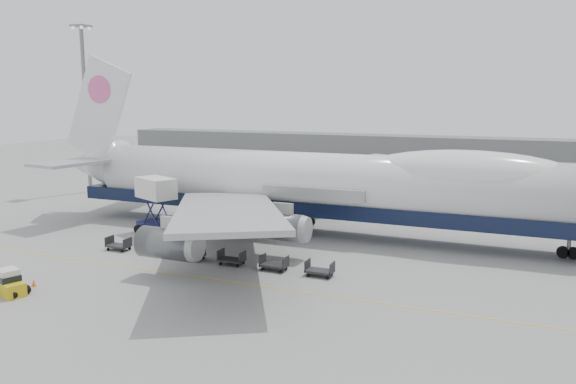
% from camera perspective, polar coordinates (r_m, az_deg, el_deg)
% --- Properties ---
extents(ground, '(260.00, 260.00, 0.00)m').
position_cam_1_polar(ground, '(51.10, -1.92, -7.20)').
color(ground, gray).
rests_on(ground, ground).
extents(apron_line, '(60.00, 0.15, 0.01)m').
position_cam_1_polar(apron_line, '(45.98, -5.08, -9.18)').
color(apron_line, gold).
rests_on(apron_line, ground).
extents(hangar, '(110.00, 8.00, 7.00)m').
position_cam_1_polar(hangar, '(118.94, 7.82, 4.12)').
color(hangar, slate).
rests_on(hangar, ground).
extents(floodlight_mast, '(2.40, 2.40, 25.43)m').
position_cam_1_polar(floodlight_mast, '(92.64, -19.89, 8.76)').
color(floodlight_mast, slate).
rests_on(floodlight_mast, ground).
extents(airliner, '(67.00, 55.30, 19.98)m').
position_cam_1_polar(airliner, '(60.50, 3.35, 0.91)').
color(airliner, white).
rests_on(airliner, ground).
extents(catering_truck, '(5.62, 4.85, 6.12)m').
position_cam_1_polar(catering_truck, '(63.02, -13.22, -0.99)').
color(catering_truck, '#171B46').
rests_on(catering_truck, ground).
extents(baggage_tug, '(3.00, 2.27, 1.95)m').
position_cam_1_polar(baggage_tug, '(47.93, -26.45, -8.31)').
color(baggage_tug, gold).
rests_on(baggage_tug, ground).
extents(traffic_cone, '(0.39, 0.39, 0.57)m').
position_cam_1_polar(traffic_cone, '(49.25, -24.42, -8.42)').
color(traffic_cone, orange).
rests_on(traffic_cone, ground).
extents(dolly_0, '(2.30, 1.35, 1.30)m').
position_cam_1_polar(dolly_0, '(57.44, -16.83, -5.16)').
color(dolly_0, '#2D2D30').
rests_on(dolly_0, ground).
extents(dolly_1, '(2.30, 1.35, 1.30)m').
position_cam_1_polar(dolly_1, '(54.94, -13.45, -5.68)').
color(dolly_1, '#2D2D30').
rests_on(dolly_1, ground).
extents(dolly_2, '(2.30, 1.35, 1.30)m').
position_cam_1_polar(dolly_2, '(52.65, -9.76, -6.23)').
color(dolly_2, '#2D2D30').
rests_on(dolly_2, ground).
extents(dolly_3, '(2.30, 1.35, 1.30)m').
position_cam_1_polar(dolly_3, '(50.60, -5.75, -6.79)').
color(dolly_3, '#2D2D30').
rests_on(dolly_3, ground).
extents(dolly_4, '(2.30, 1.35, 1.30)m').
position_cam_1_polar(dolly_4, '(48.82, -1.41, -7.36)').
color(dolly_4, '#2D2D30').
rests_on(dolly_4, ground).
extents(dolly_5, '(2.30, 1.35, 1.30)m').
position_cam_1_polar(dolly_5, '(47.35, 3.24, -7.92)').
color(dolly_5, '#2D2D30').
rests_on(dolly_5, ground).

